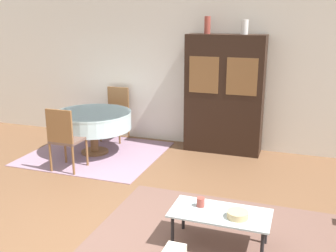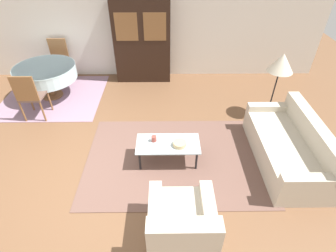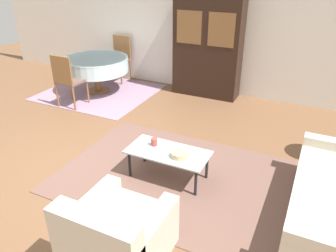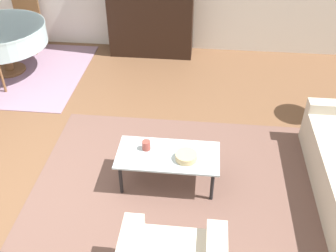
# 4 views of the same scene
# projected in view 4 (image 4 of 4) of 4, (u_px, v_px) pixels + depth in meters

# --- Properties ---
(ground_plane) EXTENTS (14.00, 14.00, 0.00)m
(ground_plane) POSITION_uv_depth(u_px,v_px,m) (53.00, 198.00, 4.00)
(ground_plane) COLOR brown
(area_rug) EXTENTS (3.05, 2.13, 0.01)m
(area_rug) POSITION_uv_depth(u_px,v_px,m) (181.00, 180.00, 4.20)
(area_rug) COLOR brown
(area_rug) RESTS_ON ground_plane
(dining_rug) EXTENTS (2.23, 2.02, 0.01)m
(dining_rug) POSITION_uv_depth(u_px,v_px,m) (12.00, 72.00, 6.08)
(dining_rug) COLOR gray
(dining_rug) RESTS_ON ground_plane
(coffee_table) EXTENTS (1.04, 0.51, 0.38)m
(coffee_table) POSITION_uv_depth(u_px,v_px,m) (168.00, 157.00, 3.96)
(coffee_table) COLOR black
(coffee_table) RESTS_ON area_rug
(dining_table) EXTENTS (1.32, 1.32, 0.74)m
(dining_table) POSITION_uv_depth(u_px,v_px,m) (0.00, 35.00, 5.75)
(dining_table) COLOR brown
(dining_table) RESTS_ON dining_rug
(dining_chair_far) EXTENTS (0.44, 0.44, 1.00)m
(dining_chair_far) POSITION_uv_depth(u_px,v_px,m) (25.00, 14.00, 6.47)
(dining_chair_far) COLOR brown
(dining_chair_far) RESTS_ON dining_rug
(cup) EXTENTS (0.08, 0.08, 0.10)m
(cup) POSITION_uv_depth(u_px,v_px,m) (146.00, 145.00, 3.98)
(cup) COLOR #9E4238
(cup) RESTS_ON coffee_table
(bowl) EXTENTS (0.22, 0.22, 0.07)m
(bowl) POSITION_uv_depth(u_px,v_px,m) (186.00, 157.00, 3.86)
(bowl) COLOR tan
(bowl) RESTS_ON coffee_table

